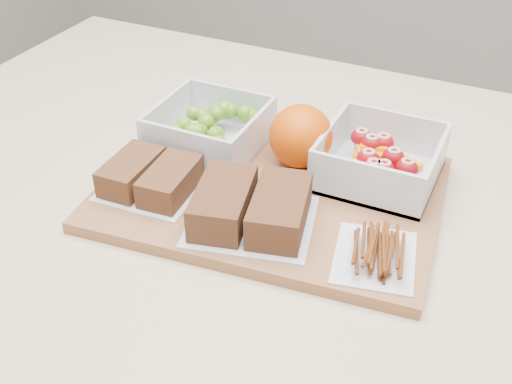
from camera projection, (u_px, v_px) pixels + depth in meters
cutting_board at (271, 193)px, 0.82m from camera, size 0.45×0.34×0.02m
grape_container at (211, 130)px, 0.88m from camera, size 0.14×0.14×0.06m
fruit_container at (379, 162)px, 0.82m from camera, size 0.14×0.14×0.06m
orange at (301, 136)px, 0.84m from camera, size 0.08×0.08×0.08m
sandwich_bag_left at (151, 177)px, 0.80m from camera, size 0.13×0.11×0.04m
sandwich_bag_center at (251, 207)px, 0.74m from camera, size 0.17×0.16×0.04m
pretzel_bag at (376, 250)px, 0.70m from camera, size 0.11×0.12×0.02m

